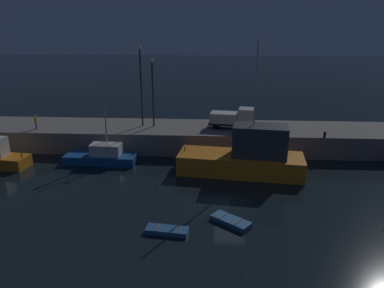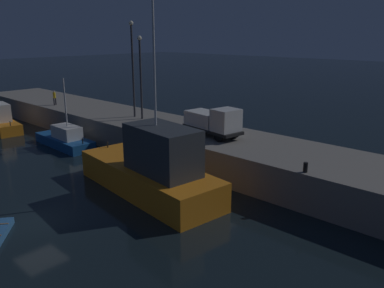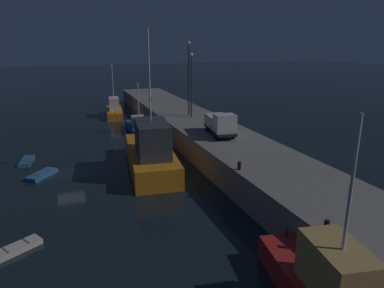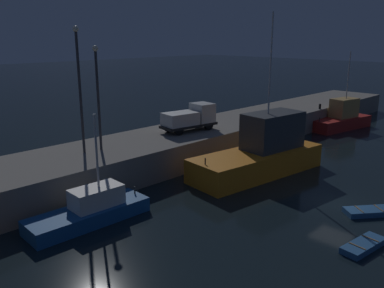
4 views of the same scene
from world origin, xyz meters
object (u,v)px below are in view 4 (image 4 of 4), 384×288
(fishing_trawler_red, at_px, (341,118))
(rowboat_white_mid, at_px, (363,245))
(fishing_boat_blue, at_px, (262,152))
(dinghy_red_small, at_px, (369,212))
(fishing_trawler_green, at_px, (91,210))
(lamp_post_west, at_px, (79,82))
(lamp_post_east, at_px, (98,90))
(utility_truck, at_px, (190,118))
(bollard_west, at_px, (320,107))
(bollard_central, at_px, (275,117))

(fishing_trawler_red, bearing_deg, rowboat_white_mid, -152.42)
(fishing_boat_blue, xyz_separation_m, dinghy_red_small, (-1.89, -9.84, -1.59))
(fishing_trawler_green, bearing_deg, lamp_post_west, 61.58)
(lamp_post_east, xyz_separation_m, utility_truck, (9.55, -0.36, -3.44))
(fishing_boat_blue, height_order, bollard_west, fishing_boat_blue)
(dinghy_red_small, distance_m, bollard_central, 18.25)
(fishing_trawler_green, bearing_deg, bollard_west, 4.42)
(bollard_central, bearing_deg, bollard_west, -0.42)
(utility_truck, distance_m, bollard_west, 19.64)
(utility_truck, bearing_deg, fishing_trawler_red, -12.26)
(fishing_boat_blue, relative_size, dinghy_red_small, 4.13)
(fishing_trawler_red, xyz_separation_m, lamp_post_east, (-31.32, 5.09, 5.93))
(fishing_boat_blue, xyz_separation_m, fishing_trawler_green, (-15.19, 2.00, -1.00))
(fishing_boat_blue, bearing_deg, dinghy_red_small, -100.87)
(lamp_post_east, height_order, bollard_central, lamp_post_east)
(fishing_trawler_red, height_order, utility_truck, fishing_trawler_red)
(rowboat_white_mid, bearing_deg, fishing_trawler_green, 122.93)
(dinghy_red_small, bearing_deg, utility_truck, 86.85)
(dinghy_red_small, distance_m, bollard_west, 25.10)
(fishing_boat_blue, height_order, rowboat_white_mid, fishing_boat_blue)
(bollard_west, height_order, bollard_central, bollard_west)
(lamp_post_east, bearing_deg, fishing_boat_blue, -37.15)
(fishing_boat_blue, distance_m, utility_truck, 7.90)
(fishing_trawler_green, xyz_separation_m, lamp_post_east, (4.71, 5.95, 6.44))
(fishing_boat_blue, xyz_separation_m, lamp_post_east, (-10.48, 7.94, 5.45))
(utility_truck, bearing_deg, fishing_trawler_green, -158.61)
(fishing_trawler_green, distance_m, lamp_post_east, 9.95)
(lamp_post_east, bearing_deg, bollard_west, -6.59)
(dinghy_red_small, xyz_separation_m, lamp_post_east, (-8.59, 17.78, 7.03))
(bollard_central, bearing_deg, dinghy_red_small, -126.50)
(dinghy_red_small, bearing_deg, fishing_boat_blue, 79.13)
(fishing_trawler_green, bearing_deg, utility_truck, 21.39)
(lamp_post_west, bearing_deg, fishing_trawler_red, -9.15)
(utility_truck, height_order, bollard_west, utility_truck)
(fishing_trawler_red, bearing_deg, utility_truck, 167.74)
(dinghy_red_small, relative_size, lamp_post_west, 0.34)
(lamp_post_east, height_order, utility_truck, lamp_post_east)
(bollard_west, bearing_deg, fishing_trawler_red, -36.37)
(bollard_central, bearing_deg, fishing_trawler_green, -173.65)
(lamp_post_west, height_order, lamp_post_east, lamp_post_west)
(fishing_trawler_red, distance_m, fishing_boat_blue, 21.03)
(fishing_boat_blue, bearing_deg, utility_truck, 97.00)
(dinghy_red_small, xyz_separation_m, bollard_west, (20.35, 14.44, 2.68))
(dinghy_red_small, distance_m, lamp_post_west, 21.96)
(fishing_trawler_red, height_order, rowboat_white_mid, fishing_trawler_red)
(rowboat_white_mid, relative_size, lamp_post_west, 0.34)
(lamp_post_east, bearing_deg, utility_truck, -2.16)
(fishing_trawler_red, relative_size, rowboat_white_mid, 2.98)
(lamp_post_east, bearing_deg, fishing_trawler_green, -128.36)
(fishing_trawler_green, xyz_separation_m, utility_truck, (14.26, 5.59, 3.01))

